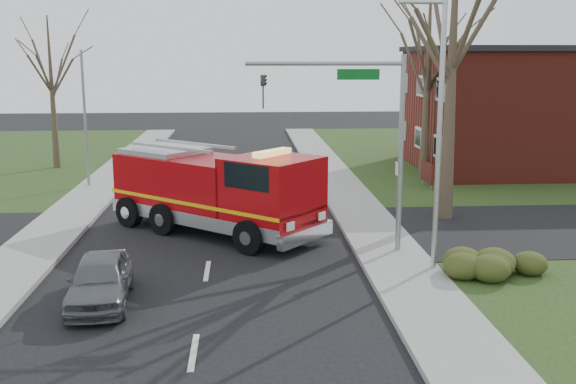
{
  "coord_description": "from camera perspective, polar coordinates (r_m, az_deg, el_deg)",
  "views": [
    {
      "loc": [
        1.25,
        -20.68,
        6.81
      ],
      "look_at": [
        2.76,
        2.67,
        2.0
      ],
      "focal_mm": 42.0,
      "sensor_mm": 36.0,
      "label": 1
    }
  ],
  "objects": [
    {
      "name": "bare_tree_far",
      "position": [
        36.99,
        11.79,
        10.88
      ],
      "size": [
        5.25,
        5.25,
        10.5
      ],
      "color": "#3F3125",
      "rests_on": "ground"
    },
    {
      "name": "parked_car_maroon",
      "position": [
        19.48,
        -15.63,
        -7.16
      ],
      "size": [
        1.95,
        4.13,
        1.37
      ],
      "primitive_type": "imported",
      "rotation": [
        0.0,
        0.0,
        0.08
      ],
      "color": "#54565B",
      "rests_on": "ground"
    },
    {
      "name": "hedge_corner",
      "position": [
        22.05,
        17.12,
        -5.33
      ],
      "size": [
        2.8,
        2.0,
        0.9
      ],
      "primitive_type": "ellipsoid",
      "color": "#303E16",
      "rests_on": "lawn_right"
    },
    {
      "name": "bare_tree_left",
      "position": [
        42.22,
        -19.43,
        9.28
      ],
      "size": [
        4.5,
        4.5,
        9.0
      ],
      "color": "#3F3125",
      "rests_on": "ground"
    },
    {
      "name": "streetlight_pole",
      "position": [
        21.14,
        12.54,
        5.21
      ],
      "size": [
        1.48,
        0.16,
        8.4
      ],
      "color": "#B7BABF",
      "rests_on": "ground"
    },
    {
      "name": "ground",
      "position": [
        21.8,
        -6.86,
        -6.67
      ],
      "size": [
        120.0,
        120.0,
        0.0
      ],
      "primitive_type": "plane",
      "color": "black",
      "rests_on": "ground"
    },
    {
      "name": "brick_building",
      "position": [
        42.67,
        21.02,
        6.61
      ],
      "size": [
        15.4,
        10.4,
        7.25
      ],
      "color": "maroon",
      "rests_on": "ground"
    },
    {
      "name": "sidewalk_left",
      "position": [
        22.98,
        -22.58,
        -6.34
      ],
      "size": [
        2.4,
        80.0,
        0.15
      ],
      "primitive_type": "cube",
      "color": "gray",
      "rests_on": "ground"
    },
    {
      "name": "bare_tree_near",
      "position": [
        27.93,
        13.81,
        12.53
      ],
      "size": [
        6.0,
        6.0,
        12.0
      ],
      "color": "#3F3125",
      "rests_on": "ground"
    },
    {
      "name": "sidewalk_right",
      "position": [
        22.3,
        9.35,
        -6.12
      ],
      "size": [
        2.4,
        80.0,
        0.15
      ],
      "primitive_type": "cube",
      "color": "gray",
      "rests_on": "ground"
    },
    {
      "name": "health_center_sign",
      "position": [
        34.95,
        11.7,
        1.6
      ],
      "size": [
        0.12,
        2.0,
        1.4
      ],
      "color": "#4B1411",
      "rests_on": "ground"
    },
    {
      "name": "traffic_signal_mast",
      "position": [
        22.62,
        6.42,
        6.21
      ],
      "size": [
        5.29,
        0.18,
        6.8
      ],
      "color": "gray",
      "rests_on": "ground"
    },
    {
      "name": "utility_pole_far",
      "position": [
        35.75,
        -16.8,
        5.81
      ],
      "size": [
        0.14,
        0.14,
        7.0
      ],
      "primitive_type": "cylinder",
      "color": "gray",
      "rests_on": "ground"
    },
    {
      "name": "fire_engine",
      "position": [
        25.96,
        -6.02,
        -0.09
      ],
      "size": [
        8.42,
        7.83,
        3.47
      ],
      "rotation": [
        0.0,
        0.0,
        0.86
      ],
      "color": "#A2070C",
      "rests_on": "ground"
    }
  ]
}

